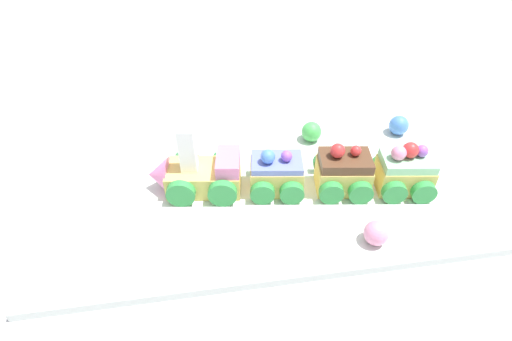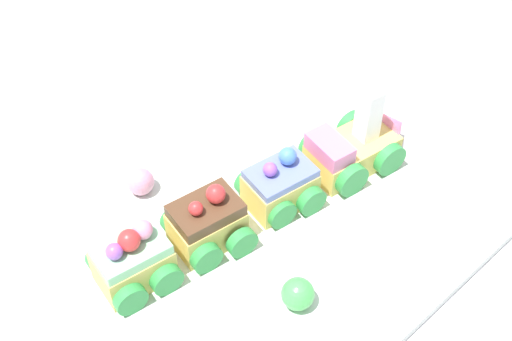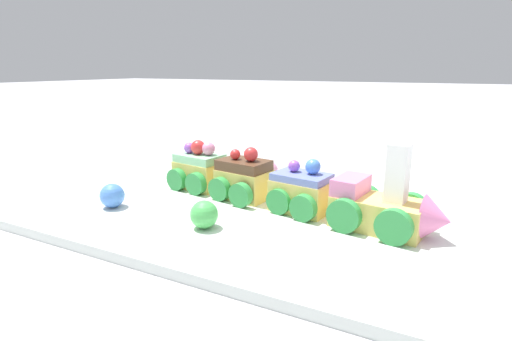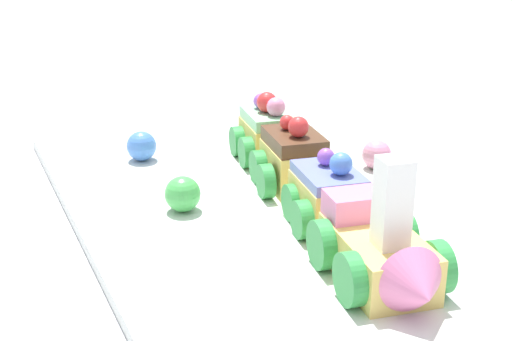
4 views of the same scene
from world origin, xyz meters
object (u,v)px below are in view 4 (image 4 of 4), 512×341
object	(u,v)px
cake_car_blueberry	(328,198)
cake_car_mint	(269,135)
gumball_green	(183,194)
gumball_pink	(376,155)
gumball_blue	(142,146)
cake_train_locomotive	(383,253)
cake_car_chocolate	(294,161)

from	to	relation	value
cake_car_blueberry	cake_car_mint	distance (m)	0.17
gumball_green	gumball_pink	distance (m)	0.22
gumball_blue	cake_car_blueberry	bearing A→B (deg)	24.16
gumball_green	gumball_pink	world-z (taller)	gumball_green
cake_train_locomotive	cake_car_chocolate	distance (m)	0.20
cake_car_mint	cake_train_locomotive	bearing A→B (deg)	0.01
cake_car_mint	gumball_blue	world-z (taller)	cake_car_mint
cake_train_locomotive	gumball_green	size ratio (longest dim) A/B	4.07
cake_car_blueberry	cake_car_mint	bearing A→B (deg)	-179.91
cake_train_locomotive	gumball_green	distance (m)	0.20
cake_train_locomotive	gumball_blue	size ratio (longest dim) A/B	4.13
gumball_pink	cake_train_locomotive	bearing A→B (deg)	-32.15
gumball_blue	cake_car_mint	bearing A→B (deg)	67.89
cake_train_locomotive	gumball_green	world-z (taller)	cake_train_locomotive
gumball_green	gumball_blue	bearing A→B (deg)	178.75
cake_car_mint	gumball_pink	world-z (taller)	cake_car_mint
gumball_green	cake_car_blueberry	bearing A→B (deg)	53.11
cake_train_locomotive	gumball_blue	distance (m)	0.34
gumball_pink	gumball_blue	distance (m)	0.25
cake_car_mint	gumball_green	world-z (taller)	cake_car_mint
cake_car_blueberry	cake_car_mint	world-z (taller)	cake_car_mint
gumball_pink	gumball_blue	world-z (taller)	gumball_blue
cake_train_locomotive	gumball_green	xyz separation A→B (m)	(-0.18, -0.09, -0.01)
gumball_green	gumball_pink	xyz separation A→B (m)	(-0.02, 0.22, -0.00)
cake_car_mint	gumball_pink	distance (m)	0.11
gumball_green	gumball_blue	size ratio (longest dim) A/B	1.01
cake_car_chocolate	gumball_pink	bearing A→B (deg)	103.84
cake_train_locomotive	gumball_blue	xyz separation A→B (m)	(-0.33, -0.08, -0.01)
cake_car_mint	gumball_blue	xyz separation A→B (m)	(-0.05, -0.12, -0.01)
cake_car_blueberry	gumball_blue	xyz separation A→B (m)	(-0.22, -0.10, -0.01)
cake_car_chocolate	gumball_green	distance (m)	0.12
cake_car_blueberry	gumball_blue	bearing A→B (deg)	-147.45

